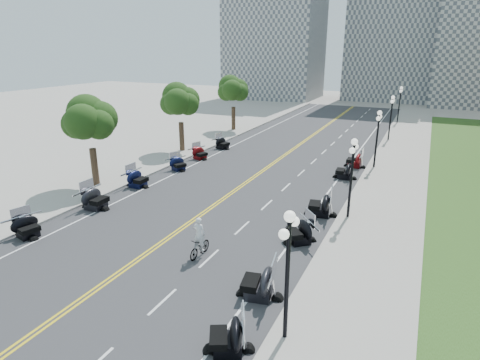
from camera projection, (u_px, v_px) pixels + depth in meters
The scene contains 48 objects.
ground at pixel (196, 219), 25.00m from camera, with size 160.00×160.00×0.00m, color gray.
road at pixel (257, 175), 33.60m from camera, with size 16.00×90.00×0.01m, color #333335.
centerline_yellow_a at pixel (256, 174), 33.64m from camera, with size 0.12×90.00×0.00m, color yellow.
centerline_yellow_b at pixel (259, 175), 33.55m from camera, with size 0.12×90.00×0.00m, color yellow.
edge_line_north at pixel (334, 185), 31.03m from camera, with size 0.12×90.00×0.00m, color white.
edge_line_south at pixel (192, 165), 36.17m from camera, with size 0.12×90.00×0.00m, color white.
lane_dash_4 at pixel (163, 302), 16.83m from camera, with size 0.12×2.00×0.00m, color white.
lane_dash_5 at pixel (209, 258), 20.27m from camera, with size 0.12×2.00×0.00m, color white.
lane_dash_6 at pixel (242, 228), 23.71m from camera, with size 0.12×2.00×0.00m, color white.
lane_dash_7 at pixel (267, 205), 27.15m from camera, with size 0.12×2.00×0.00m, color white.
lane_dash_8 at pixel (286, 187), 30.59m from camera, with size 0.12×2.00×0.00m, color white.
lane_dash_9 at pixel (301, 173), 34.03m from camera, with size 0.12×2.00×0.00m, color white.
lane_dash_10 at pixel (314, 161), 37.47m from camera, with size 0.12×2.00×0.00m, color white.
lane_dash_11 at pixel (324, 152), 40.91m from camera, with size 0.12×2.00×0.00m, color white.
lane_dash_12 at pixel (333, 144), 44.35m from camera, with size 0.12×2.00×0.00m, color white.
lane_dash_13 at pixel (340, 137), 47.79m from camera, with size 0.12×2.00×0.00m, color white.
lane_dash_14 at pixel (347, 131), 51.22m from camera, with size 0.12×2.00×0.00m, color white.
lane_dash_15 at pixel (352, 125), 54.66m from camera, with size 0.12×2.00×0.00m, color white.
lane_dash_16 at pixel (357, 121), 58.10m from camera, with size 0.12×2.00×0.00m, color white.
lane_dash_17 at pixel (362, 117), 61.54m from camera, with size 0.12×2.00×0.00m, color white.
lane_dash_18 at pixel (366, 113), 64.98m from camera, with size 0.12×2.00×0.00m, color white.
lane_dash_19 at pixel (369, 110), 68.42m from camera, with size 0.12×2.00×0.00m, color white.
sidewalk_north at pixel (389, 192), 29.36m from camera, with size 5.00×90.00×0.15m, color #9E9991.
sidewalk_south at pixel (155, 160), 37.79m from camera, with size 5.00×90.00×0.15m, color #9E9991.
distant_block_a at pixel (275, 32), 81.43m from camera, with size 18.00×14.00×26.00m, color gray.
distant_block_b at pixel (394, 21), 77.12m from camera, with size 16.00×12.00×30.00m, color gray.
street_lamp_1 at pixel (287, 278), 13.85m from camera, with size 0.50×1.20×4.90m, color black, non-canonical shape.
street_lamp_2 at pixel (351, 179), 24.17m from camera, with size 0.50×1.20×4.90m, color black, non-canonical shape.
street_lamp_3 at pixel (377, 140), 34.48m from camera, with size 0.50×1.20×4.90m, color black, non-canonical shape.
street_lamp_4 at pixel (391, 118), 44.80m from camera, with size 0.50×1.20×4.90m, color black, non-canonical shape.
street_lamp_5 at pixel (399, 105), 55.12m from camera, with size 0.50×1.20×4.90m, color black, non-canonical shape.
tree_2 at pixel (90, 125), 29.24m from camera, with size 4.80×4.80×9.20m, color #235619, non-canonical shape.
tree_3 at pixel (180, 105), 39.55m from camera, with size 4.80×4.80×9.20m, color #235619, non-canonical shape.
tree_4 at pixel (233, 93), 49.87m from camera, with size 4.80×4.80×9.20m, color #235619, non-canonical shape.
motorcycle_n_3 at pixel (227, 334), 13.92m from camera, with size 1.96×1.96×1.37m, color black, non-canonical shape.
motorcycle_n_4 at pixel (259, 281), 16.98m from camera, with size 2.19×2.19×1.53m, color black, non-canonical shape.
motorcycle_n_5 at pixel (300, 231), 21.74m from camera, with size 2.03×2.03×1.42m, color black, non-canonical shape.
motorcycle_n_6 at pixel (320, 204), 25.30m from camera, with size 2.24×2.24×1.57m, color black, non-canonical shape.
motorcycle_n_8 at pixel (345, 170), 32.45m from camera, with size 2.07×2.07×1.45m, color black, non-canonical shape.
motorcycle_n_9 at pixel (355, 159), 35.53m from camera, with size 2.07×2.07×1.45m, color #590A0C, non-canonical shape.
motorcycle_s_4 at pixel (27, 226), 22.40m from camera, with size 1.92×1.92×1.34m, color black, non-canonical shape.
motorcycle_s_5 at pixel (95, 198), 26.31m from camera, with size 2.20×2.20×1.54m, color black, non-canonical shape.
motorcycle_s_6 at pixel (138, 178), 30.48m from camera, with size 2.04×2.04×1.43m, color black, non-canonical shape.
motorcycle_s_7 at pixel (178, 163), 34.61m from camera, with size 1.81×1.81×1.26m, color black, non-canonical shape.
motorcycle_s_8 at pixel (200, 153), 38.07m from camera, with size 1.84×1.84×1.28m, color #590A0C, non-canonical shape.
motorcycle_s_9 at pixel (223, 143), 41.97m from camera, with size 1.89×1.89×1.32m, color black, non-canonical shape.
bicycle at pixel (200, 247), 20.36m from camera, with size 0.49×1.72×1.04m, color #A51414.
cyclist_rider at pixel (199, 221), 19.91m from camera, with size 0.66×0.43×1.80m, color white.
Camera 1 is at (12.23, -19.63, 10.18)m, focal length 30.00 mm.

